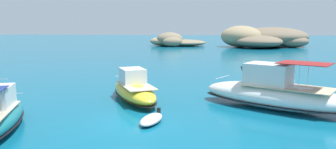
{
  "coord_description": "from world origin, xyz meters",
  "views": [
    {
      "loc": [
        4.31,
        -17.71,
        5.74
      ],
      "look_at": [
        0.93,
        10.35,
        1.4
      ],
      "focal_mm": 33.38,
      "sensor_mm": 36.0,
      "label": 1
    }
  ],
  "objects": [
    {
      "name": "islet_large",
      "position": [
        21.0,
        75.36,
        2.6
      ],
      "size": [
        27.86,
        26.51,
        6.05
      ],
      "color": "#9E8966",
      "rests_on": "ground"
    },
    {
      "name": "ground_plane",
      "position": [
        0.0,
        0.0,
        0.0
      ],
      "size": [
        400.0,
        400.0,
        0.0
      ],
      "primitive_type": "plane",
      "color": "#0C5B7A"
    },
    {
      "name": "motorboat_white",
      "position": [
        9.17,
        4.57,
        1.07
      ],
      "size": [
        10.94,
        8.31,
        3.38
      ],
      "color": "white",
      "rests_on": "ground"
    },
    {
      "name": "islet_small",
      "position": [
        -5.15,
        75.59,
        1.46
      ],
      "size": [
        18.21,
        13.51,
        4.1
      ],
      "color": "#84755B",
      "rests_on": "ground"
    },
    {
      "name": "motorboat_yellow",
      "position": [
        -1.24,
        5.93,
        0.83
      ],
      "size": [
        6.14,
        8.57,
        2.47
      ],
      "color": "yellow",
      "rests_on": "ground"
    },
    {
      "name": "dinghy_tender",
      "position": [
        1.15,
        0.2,
        0.22
      ],
      "size": [
        1.53,
        2.87,
        0.58
      ],
      "color": "#B2B2B2",
      "rests_on": "ground"
    }
  ]
}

